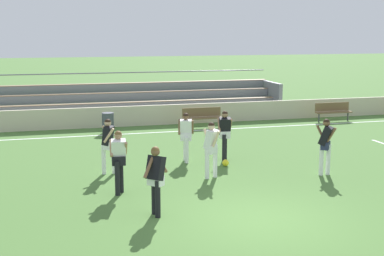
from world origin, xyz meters
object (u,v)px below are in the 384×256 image
Objects in this scene: bench_far_right at (202,116)px; player_white_on_ball at (119,156)px; player_white_overlapping at (186,133)px; player_white_trailing_run at (211,145)px; bleacher_stand at (119,100)px; player_dark_challenging at (225,131)px; trash_bin at (108,123)px; player_dark_wide_right at (326,142)px; soccer_ball at (226,163)px; player_dark_wide_left at (156,175)px; bench_near_bin at (333,110)px; player_dark_dropping_back at (108,141)px.

bench_far_right is 1.04× the size of player_white_on_ball.
player_white_trailing_run is at bearing -83.74° from player_white_overlapping.
player_dark_challenging is (2.30, -9.72, 0.09)m from bleacher_stand.
player_dark_wide_right is at bearing -56.40° from trash_bin.
bench_far_right is 1.09× the size of player_white_overlapping.
player_white_on_ball is 7.83× the size of soccer_ball.
player_dark_challenging is 2.29m from player_white_trailing_run.
bleacher_stand is 14.55m from player_dark_wide_left.
bench_near_bin reaches higher than trash_bin.
player_dark_wide_left is (-4.27, -10.82, 0.45)m from bench_far_right.
bleacher_stand reaches higher than player_dark_wide_right.
player_dark_dropping_back reaches higher than soccer_ball.
bleacher_stand reaches higher than player_dark_challenging.
trash_bin is 0.52× the size of player_dark_challenging.
player_dark_wide_left is at bearing -127.76° from soccer_ball.
player_dark_dropping_back reaches higher than bench_near_bin.
player_white_on_ball is 2.10m from player_dark_dropping_back.
player_white_trailing_run is (-2.05, -8.04, 0.45)m from bench_far_right.
bleacher_stand is at bearing 103.33° from player_dark_challenging.
player_white_on_ball is 6.25m from player_dark_wide_right.
player_white_trailing_run reaches higher than bench_far_right.
player_dark_wide_right is (3.64, -2.69, 0.06)m from player_white_overlapping.
bench_far_right is at bearing 61.18° from player_white_on_ball.
player_dark_dropping_back is (-11.52, -6.79, 0.47)m from bench_near_bin.
player_white_overlapping reaches higher than bench_near_bin.
bench_near_bin is at bearing 0.97° from trash_bin.
player_white_on_ball is at bearing -151.13° from soccer_ball.
player_dark_wide_right is (-5.23, -8.63, 0.49)m from bench_near_bin.
bench_near_bin is 1.04× the size of player_white_on_ball.
player_dark_wide_left is at bearing -158.70° from player_dark_wide_right.
player_dark_wide_right is (5.61, -8.44, 0.60)m from trash_bin.
bench_near_bin and bench_far_right have the same top height.
player_dark_wide_right reaches higher than player_dark_challenging.
player_white_overlapping is 0.96× the size of player_white_on_ball.
bench_near_bin is 10.69m from player_white_overlapping.
player_white_trailing_run is 3.46m from player_dark_wide_right.
player_dark_challenging is at bearing 73.74° from soccer_ball.
bench_far_right is at bearing 80.95° from player_dark_challenging.
player_dark_challenging is 1.00× the size of player_dark_wide_left.
player_white_trailing_run is 3.56m from player_dark_wide_left.
player_white_overlapping is (-8.87, -5.94, 0.43)m from bench_near_bin.
player_white_trailing_run is at bearing -125.81° from soccer_ball.
bench_far_right is at bearing 180.00° from bench_near_bin.
bleacher_stand reaches higher than bench_far_right.
player_dark_dropping_back is at bearing 91.25° from player_white_on_ball.
player_dark_wide_right reaches higher than bench_far_right.
bleacher_stand is at bearing 101.07° from soccer_ball.
player_white_on_ball is at bearing 107.65° from player_dark_wide_left.
bench_far_right is at bearing 75.66° from player_white_trailing_run.
player_white_trailing_run is 0.99× the size of player_dark_dropping_back.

